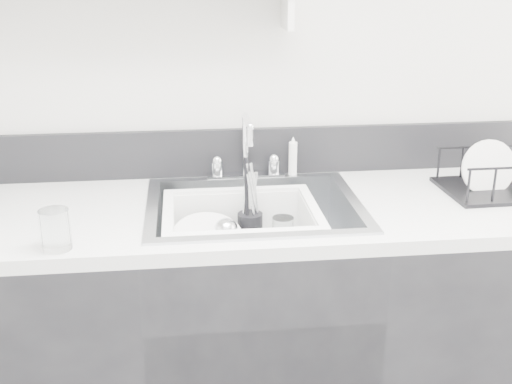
{
  "coord_description": "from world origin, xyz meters",
  "views": [
    {
      "loc": [
        -0.2,
        -0.59,
        1.61
      ],
      "look_at": [
        0.0,
        1.14,
        0.98
      ],
      "focal_mm": 45.0,
      "sensor_mm": 36.0,
      "label": 1
    }
  ],
  "objects": [
    {
      "name": "backsplash",
      "position": [
        0.0,
        1.49,
        1.0
      ],
      "size": [
        3.2,
        0.02,
        0.16
      ],
      "primitive_type": "cube",
      "color": "black",
      "rests_on": "counter_run"
    },
    {
      "name": "dish_rack",
      "position": [
        0.79,
        1.22,
        0.98
      ],
      "size": [
        0.36,
        0.28,
        0.12
      ],
      "primitive_type": null,
      "rotation": [
        0.0,
        0.0,
        0.03
      ],
      "color": "black",
      "rests_on": "counter_run"
    },
    {
      "name": "sink",
      "position": [
        0.0,
        1.19,
        0.83
      ],
      "size": [
        0.64,
        0.52,
        0.2
      ],
      "primitive_type": null,
      "color": "silver",
      "rests_on": "counter_run"
    },
    {
      "name": "wash_tub",
      "position": [
        -0.04,
        1.15,
        0.84
      ],
      "size": [
        0.52,
        0.45,
        0.18
      ],
      "primitive_type": null,
      "rotation": [
        0.0,
        0.0,
        0.18
      ],
      "color": "white",
      "rests_on": "sink"
    },
    {
      "name": "side_sprayer",
      "position": [
        0.16,
        1.44,
        0.99
      ],
      "size": [
        0.03,
        0.03,
        0.14
      ],
      "primitive_type": "cylinder",
      "color": "white",
      "rests_on": "counter_run"
    },
    {
      "name": "plate_stack",
      "position": [
        -0.13,
        1.18,
        0.79
      ],
      "size": [
        0.26,
        0.26,
        0.1
      ],
      "rotation": [
        0.0,
        0.0,
        -0.19
      ],
      "color": "white",
      "rests_on": "wash_tub"
    },
    {
      "name": "faucet",
      "position": [
        0.0,
        1.44,
        0.98
      ],
      "size": [
        0.26,
        0.18,
        0.23
      ],
      "color": "silver",
      "rests_on": "counter_run"
    },
    {
      "name": "utensil_cup",
      "position": [
        -0.01,
        1.26,
        0.83
      ],
      "size": [
        0.08,
        0.08,
        0.27
      ],
      "rotation": [
        0.0,
        0.0,
        0.15
      ],
      "color": "black",
      "rests_on": "wash_tub"
    },
    {
      "name": "tumbler_in_tub",
      "position": [
        0.09,
        1.22,
        0.82
      ],
      "size": [
        0.09,
        0.09,
        0.1
      ],
      "primitive_type": "cylinder",
      "rotation": [
        0.0,
        0.0,
        0.42
      ],
      "color": "white",
      "rests_on": "wash_tub"
    },
    {
      "name": "bowl_small",
      "position": [
        0.08,
        1.14,
        0.78
      ],
      "size": [
        0.13,
        0.13,
        0.03
      ],
      "primitive_type": "imported",
      "rotation": [
        0.0,
        0.0,
        -0.38
      ],
      "color": "white",
      "rests_on": "wash_tub"
    },
    {
      "name": "tumbler_counter",
      "position": [
        -0.53,
        0.94,
        0.97
      ],
      "size": [
        0.08,
        0.08,
        0.11
      ],
      "primitive_type": "cylinder",
      "rotation": [
        0.0,
        0.0,
        -0.07
      ],
      "color": "white",
      "rests_on": "counter_run"
    },
    {
      "name": "ladle",
      "position": [
        -0.03,
        1.16,
        0.81
      ],
      "size": [
        0.28,
        0.3,
        0.09
      ],
      "primitive_type": null,
      "rotation": [
        0.0,
        0.0,
        -0.85
      ],
      "color": "silver",
      "rests_on": "wash_tub"
    },
    {
      "name": "counter_run",
      "position": [
        0.0,
        1.19,
        0.46
      ],
      "size": [
        3.2,
        0.62,
        0.92
      ],
      "color": "black",
      "rests_on": "ground"
    }
  ]
}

